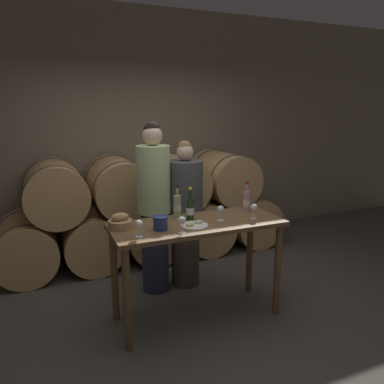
# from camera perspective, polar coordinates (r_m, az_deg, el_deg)

# --- Properties ---
(ground_plane) EXTENTS (10.00, 10.00, 0.00)m
(ground_plane) POSITION_cam_1_polar(r_m,az_deg,el_deg) (3.71, 0.77, -18.30)
(ground_plane) COLOR #4C473F
(stone_wall_back) EXTENTS (10.00, 0.12, 3.20)m
(stone_wall_back) POSITION_cam_1_polar(r_m,az_deg,el_deg) (5.27, -9.00, 9.31)
(stone_wall_back) COLOR gray
(stone_wall_back) RESTS_ON ground_plane
(barrel_stack) EXTENTS (3.62, 0.96, 1.32)m
(barrel_stack) POSITION_cam_1_polar(r_m,az_deg,el_deg) (4.87, -6.85, -2.69)
(barrel_stack) COLOR tan
(barrel_stack) RESTS_ON ground_plane
(tasting_table) EXTENTS (1.54, 0.61, 0.92)m
(tasting_table) POSITION_cam_1_polar(r_m,az_deg,el_deg) (3.38, 0.81, -7.03)
(tasting_table) COLOR brown
(tasting_table) RESTS_ON ground_plane
(person_left) EXTENTS (0.34, 0.34, 1.78)m
(person_left) POSITION_cam_1_polar(r_m,az_deg,el_deg) (3.86, -5.81, -2.36)
(person_left) COLOR #2D334C
(person_left) RESTS_ON ground_plane
(person_right) EXTENTS (0.37, 0.37, 1.58)m
(person_right) POSITION_cam_1_polar(r_m,az_deg,el_deg) (4.00, -1.03, -3.48)
(person_right) COLOR #4C4238
(person_right) RESTS_ON ground_plane
(wine_bottle_red) EXTENTS (0.07, 0.07, 0.30)m
(wine_bottle_red) POSITION_cam_1_polar(r_m,az_deg,el_deg) (3.36, -0.27, -2.56)
(wine_bottle_red) COLOR #193819
(wine_bottle_red) RESTS_ON tasting_table
(wine_bottle_white) EXTENTS (0.07, 0.07, 0.30)m
(wine_bottle_white) POSITION_cam_1_polar(r_m,az_deg,el_deg) (3.47, -2.25, -2.09)
(wine_bottle_white) COLOR #ADBC7F
(wine_bottle_white) RESTS_ON tasting_table
(wine_bottle_rose) EXTENTS (0.07, 0.07, 0.29)m
(wine_bottle_rose) POSITION_cam_1_polar(r_m,az_deg,el_deg) (3.70, 8.33, -1.32)
(wine_bottle_rose) COLOR #BC8E93
(wine_bottle_rose) RESTS_ON tasting_table
(blue_crock) EXTENTS (0.13, 0.13, 0.12)m
(blue_crock) POSITION_cam_1_polar(r_m,az_deg,el_deg) (3.13, -4.82, -4.61)
(blue_crock) COLOR navy
(blue_crock) RESTS_ON tasting_table
(bread_basket) EXTENTS (0.20, 0.20, 0.13)m
(bread_basket) POSITION_cam_1_polar(r_m,az_deg,el_deg) (3.22, -10.91, -4.54)
(bread_basket) COLOR tan
(bread_basket) RESTS_ON tasting_table
(cheese_plate) EXTENTS (0.24, 0.24, 0.04)m
(cheese_plate) POSITION_cam_1_polar(r_m,az_deg,el_deg) (3.22, 0.36, -5.10)
(cheese_plate) COLOR white
(cheese_plate) RESTS_ON tasting_table
(wine_glass_far_left) EXTENTS (0.06, 0.06, 0.14)m
(wine_glass_far_left) POSITION_cam_1_polar(r_m,az_deg,el_deg) (2.96, -8.13, -4.97)
(wine_glass_far_left) COLOR white
(wine_glass_far_left) RESTS_ON tasting_table
(wine_glass_left) EXTENTS (0.06, 0.06, 0.14)m
(wine_glass_left) POSITION_cam_1_polar(r_m,az_deg,el_deg) (3.02, -1.53, -4.46)
(wine_glass_left) COLOR white
(wine_glass_left) RESTS_ON tasting_table
(wine_glass_center) EXTENTS (0.06, 0.06, 0.14)m
(wine_glass_center) POSITION_cam_1_polar(r_m,az_deg,el_deg) (3.35, 4.41, -2.71)
(wine_glass_center) COLOR white
(wine_glass_center) RESTS_ON tasting_table
(wine_glass_right) EXTENTS (0.06, 0.06, 0.14)m
(wine_glass_right) POSITION_cam_1_polar(r_m,az_deg,el_deg) (3.45, 9.44, -2.43)
(wine_glass_right) COLOR white
(wine_glass_right) RESTS_ON tasting_table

